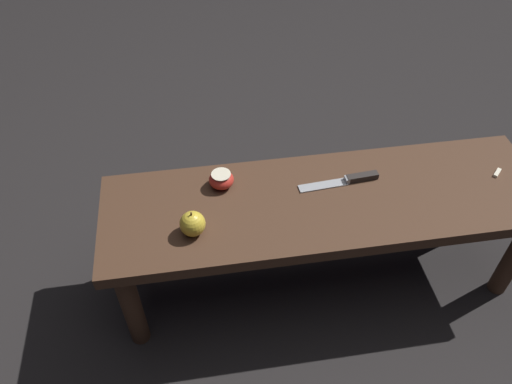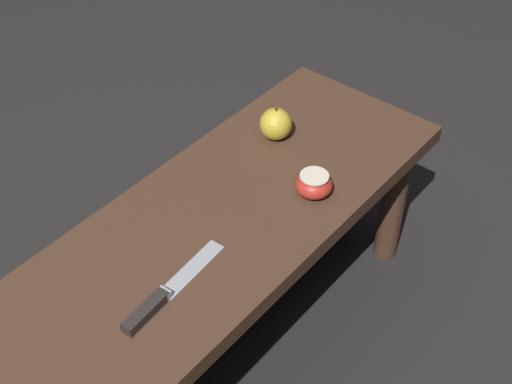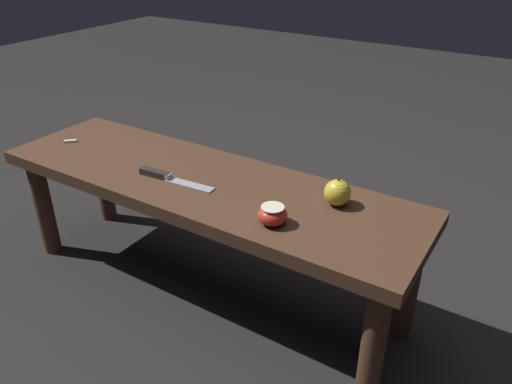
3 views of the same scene
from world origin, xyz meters
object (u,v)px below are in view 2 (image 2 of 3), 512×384
at_px(wooden_bench, 174,277).
at_px(knife, 160,298).
at_px(apple_cut, 314,184).
at_px(apple_whole, 276,124).

xyz_separation_m(wooden_bench, knife, (0.09, 0.06, 0.07)).
height_order(wooden_bench, apple_cut, apple_cut).
xyz_separation_m(wooden_bench, apple_cut, (-0.31, 0.10, 0.09)).
bearing_deg(apple_cut, apple_whole, -119.11).
bearing_deg(apple_whole, apple_cut, 60.89).
distance_m(knife, apple_whole, 0.52).
height_order(apple_whole, apple_cut, apple_whole).
distance_m(knife, apple_cut, 0.40).
bearing_deg(knife, apple_cut, -10.43).
xyz_separation_m(knife, apple_whole, (-0.50, -0.13, 0.03)).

